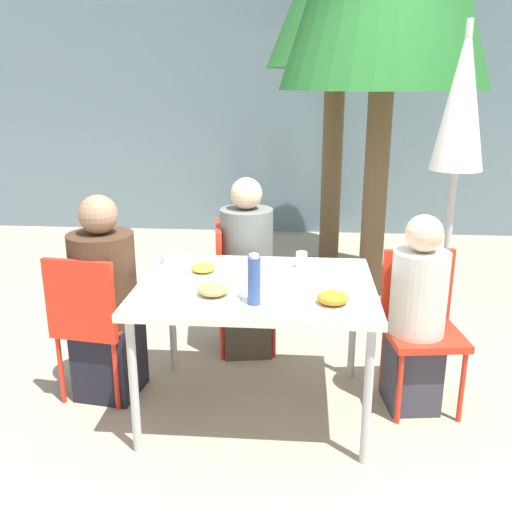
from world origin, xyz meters
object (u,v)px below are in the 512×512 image
at_px(person_left, 106,305).
at_px(chair_far, 234,278).
at_px(salad_bowl, 174,259).
at_px(chair_left, 91,316).
at_px(chair_right, 421,316).
at_px(bottle, 254,280).
at_px(person_right, 417,319).
at_px(drinking_cup, 301,260).
at_px(closed_umbrella, 461,115).
at_px(person_far, 247,273).

distance_m(person_left, chair_far, 0.93).
bearing_deg(salad_bowl, person_left, -152.01).
bearing_deg(chair_left, salad_bowl, 40.09).
bearing_deg(salad_bowl, chair_right, -4.67).
height_order(chair_right, bottle, bottle).
bearing_deg(person_right, chair_right, -122.00).
relative_size(person_right, salad_bowl, 7.71).
xyz_separation_m(person_left, drinking_cup, (1.11, 0.16, 0.25)).
bearing_deg(chair_left, drinking_cup, 19.31).
height_order(chair_left, chair_far, same).
relative_size(person_right, chair_far, 1.28).
distance_m(closed_umbrella, bottle, 1.89).
xyz_separation_m(chair_left, person_left, (0.06, 0.07, 0.04)).
xyz_separation_m(person_left, closed_umbrella, (2.10, 0.87, 1.01)).
height_order(person_right, person_far, person_far).
bearing_deg(chair_far, salad_bowl, -43.00).
bearing_deg(person_left, chair_right, 10.51).
bearing_deg(salad_bowl, bottle, -49.24).
bearing_deg(salad_bowl, person_far, 47.01).
bearing_deg(person_far, salad_bowl, -52.38).
bearing_deg(bottle, person_left, 154.93).
height_order(chair_far, drinking_cup, chair_far).
bearing_deg(person_right, closed_umbrella, -119.32).
xyz_separation_m(chair_left, chair_right, (1.84, 0.15, 0.00)).
relative_size(person_far, salad_bowl, 8.26).
bearing_deg(person_left, salad_bowl, 36.04).
xyz_separation_m(person_left, salad_bowl, (0.36, 0.19, 0.22)).
relative_size(person_left, chair_right, 1.36).
bearing_deg(person_far, closed_umbrella, 91.58).
bearing_deg(closed_umbrella, drinking_cup, -144.31).
relative_size(closed_umbrella, salad_bowl, 14.78).
relative_size(person_left, drinking_cup, 12.88).
relative_size(chair_left, drinking_cup, 9.47).
xyz_separation_m(person_right, closed_umbrella, (0.35, 0.88, 1.04)).
bearing_deg(chair_right, person_far, -34.74).
relative_size(person_far, bottle, 4.80).
distance_m(chair_left, drinking_cup, 1.23).
bearing_deg(person_right, person_far, -39.36).
bearing_deg(person_right, bottle, 17.86).
height_order(person_right, closed_umbrella, closed_umbrella).
bearing_deg(chair_left, closed_umbrella, 31.64).
relative_size(chair_right, drinking_cup, 9.47).
distance_m(chair_right, closed_umbrella, 1.36).
bearing_deg(person_left, closed_umbrella, 30.58).
relative_size(chair_right, bottle, 3.51).
height_order(chair_right, salad_bowl, chair_right).
bearing_deg(salad_bowl, chair_left, -147.96).
height_order(closed_umbrella, drinking_cup, closed_umbrella).
xyz_separation_m(person_right, person_far, (-0.99, 0.62, 0.03)).
xyz_separation_m(person_far, closed_umbrella, (1.34, 0.26, 1.00)).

